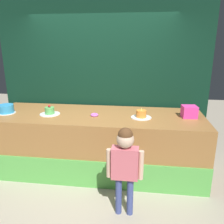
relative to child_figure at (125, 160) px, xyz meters
The scene contains 9 objects.
ground_plane 1.02m from the child_figure, 139.31° to the left, with size 12.00×12.00×0.00m, color #ADA38E.
stage_platform 1.19m from the child_figure, 118.10° to the left, with size 3.37×1.14×0.94m.
curtain_backdrop 1.94m from the child_figure, 107.96° to the left, with size 3.70×0.08×3.03m, color black.
child_figure is the anchor object (origin of this frame).
pink_box 1.42m from the child_figure, 50.32° to the left, with size 0.21×0.20×0.18m, color #F83CA2.
donut 1.11m from the child_figure, 120.21° to the left, with size 0.12×0.12×0.04m, color #CC66D8.
cake_left 2.19m from the child_figure, 155.43° to the left, with size 0.28×0.28×0.14m.
cake_center 1.59m from the child_figure, 143.54° to the left, with size 0.32×0.32×0.16m.
cake_right 1.00m from the child_figure, 79.93° to the left, with size 0.31×0.31×0.16m.
Camera 1 is at (0.71, -2.82, 1.99)m, focal length 36.52 mm.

